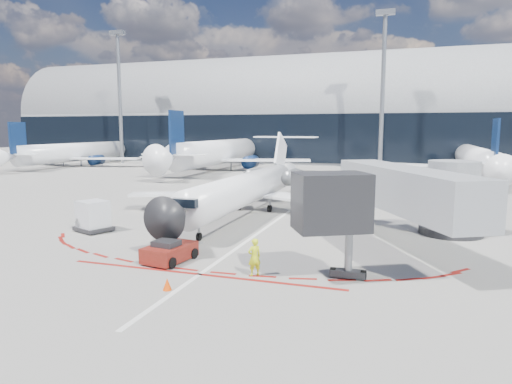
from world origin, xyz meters
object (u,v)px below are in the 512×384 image
(pushback_tug, at_px, (169,252))
(uld_container, at_px, (93,216))
(regional_jet, at_px, (249,187))
(ramp_worker, at_px, (254,257))

(pushback_tug, height_order, uld_container, uld_container)
(regional_jet, relative_size, ramp_worker, 14.51)
(regional_jet, xyz_separation_m, uld_container, (-7.84, -9.34, -1.15))
(regional_jet, height_order, uld_container, regional_jet)
(regional_jet, distance_m, pushback_tug, 14.06)
(pushback_tug, height_order, ramp_worker, ramp_worker)
(pushback_tug, relative_size, uld_container, 1.65)
(regional_jet, bearing_deg, pushback_tug, -88.23)
(regional_jet, xyz_separation_m, ramp_worker, (5.37, -14.80, -1.28))
(regional_jet, bearing_deg, uld_container, -130.01)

